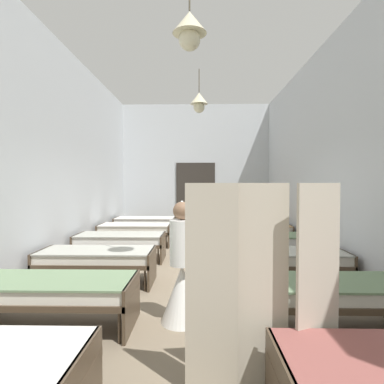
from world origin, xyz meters
TOP-DOWN VIEW (x-y plane):
  - ground_plane at (0.00, 0.00)m, footprint 5.88×11.79m
  - room_shell at (0.00, 1.18)m, footprint 5.68×11.39m
  - bed_left_row_1 at (-1.59, -2.45)m, footprint 1.90×0.84m
  - bed_right_row_1 at (1.59, -2.45)m, footprint 1.90×0.84m
  - bed_left_row_2 at (-1.59, -0.82)m, footprint 1.90×0.84m
  - bed_right_row_2 at (1.59, -0.82)m, footprint 1.90×0.84m
  - bed_left_row_3 at (-1.59, 0.82)m, footprint 1.90×0.84m
  - bed_right_row_3 at (1.59, 0.82)m, footprint 1.90×0.84m
  - bed_left_row_4 at (-1.59, 2.45)m, footprint 1.90×0.84m
  - bed_right_row_4 at (1.59, 2.45)m, footprint 1.90×0.84m
  - bed_left_row_5 at (-1.59, 4.08)m, footprint 1.90×0.84m
  - bed_right_row_5 at (1.59, 4.08)m, footprint 1.90×0.84m
  - nurse_near_aisle at (-0.08, -2.27)m, footprint 0.52×0.52m
  - nurse_mid_aisle at (0.34, 1.84)m, footprint 0.52×0.52m
  - patient_seated_primary at (1.24, 0.72)m, footprint 0.44×0.44m
  - potted_plant at (0.20, 4.39)m, footprint 0.55×0.55m
  - privacy_screen at (0.64, -3.60)m, footprint 1.25×0.21m

SIDE VIEW (x-z plane):
  - ground_plane at x=0.00m, z-range -0.10..0.00m
  - bed_left_row_1 at x=-1.59m, z-range 0.15..0.73m
  - bed_right_row_1 at x=1.59m, z-range 0.15..0.73m
  - bed_left_row_2 at x=-1.59m, z-range 0.15..0.73m
  - bed_right_row_2 at x=1.59m, z-range 0.15..0.73m
  - bed_left_row_3 at x=-1.59m, z-range 0.15..0.73m
  - bed_right_row_3 at x=1.59m, z-range 0.15..0.73m
  - bed_left_row_4 at x=-1.59m, z-range 0.15..0.73m
  - bed_right_row_4 at x=1.59m, z-range 0.15..0.73m
  - bed_left_row_5 at x=-1.59m, z-range 0.15..0.73m
  - bed_right_row_5 at x=1.59m, z-range 0.15..0.73m
  - nurse_near_aisle at x=-0.08m, z-range -0.21..1.27m
  - nurse_mid_aisle at x=0.34m, z-range -0.21..1.27m
  - potted_plant at x=0.20m, z-range 0.11..1.26m
  - privacy_screen at x=0.64m, z-range 0.00..1.70m
  - patient_seated_primary at x=1.24m, z-range 0.47..1.27m
  - room_shell at x=0.00m, z-range 0.00..4.51m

